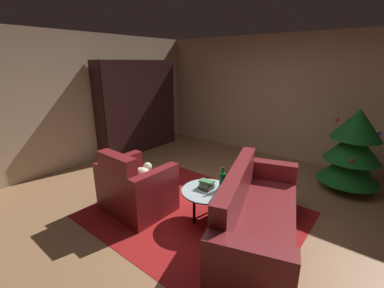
% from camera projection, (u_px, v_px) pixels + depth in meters
% --- Properties ---
extents(ground_plane, '(7.12, 7.12, 0.00)m').
position_uv_depth(ground_plane, '(204.00, 209.00, 3.68)').
color(ground_plane, '#9B6E49').
extents(wall_back, '(6.05, 0.06, 2.53)m').
position_uv_depth(wall_back, '(285.00, 98.00, 5.38)').
color(wall_back, tan).
rests_on(wall_back, ground).
extents(wall_left, '(0.06, 5.67, 2.53)m').
position_uv_depth(wall_left, '(82.00, 101.00, 5.07)').
color(wall_left, tan).
rests_on(wall_left, ground).
extents(area_rug, '(2.67, 2.24, 0.01)m').
position_uv_depth(area_rug, '(195.00, 214.00, 3.55)').
color(area_rug, maroon).
rests_on(area_rug, ground).
extents(bookshelf_unit, '(0.40, 1.98, 2.03)m').
position_uv_depth(bookshelf_unit, '(143.00, 108.00, 5.97)').
color(bookshelf_unit, black).
rests_on(bookshelf_unit, ground).
extents(armchair_red, '(0.92, 0.76, 0.90)m').
position_uv_depth(armchair_red, '(136.00, 189.00, 3.58)').
color(armchair_red, maroon).
rests_on(armchair_red, ground).
extents(couch_red, '(1.33, 2.16, 0.86)m').
position_uv_depth(couch_red, '(256.00, 218.00, 2.96)').
color(couch_red, maroon).
rests_on(couch_red, ground).
extents(coffee_table, '(0.67, 0.67, 0.44)m').
position_uv_depth(coffee_table, '(208.00, 193.00, 3.31)').
color(coffee_table, black).
rests_on(coffee_table, ground).
extents(book_stack_on_table, '(0.19, 0.18, 0.11)m').
position_uv_depth(book_stack_on_table, '(207.00, 185.00, 3.31)').
color(book_stack_on_table, gray).
rests_on(book_stack_on_table, coffee_table).
extents(bottle_on_table, '(0.07, 0.07, 0.31)m').
position_uv_depth(bottle_on_table, '(222.00, 181.00, 3.27)').
color(bottle_on_table, '#10572B').
rests_on(bottle_on_table, coffee_table).
extents(decorated_tree, '(0.92, 0.92, 1.33)m').
position_uv_depth(decorated_tree, '(353.00, 149.00, 4.05)').
color(decorated_tree, brown).
rests_on(decorated_tree, ground).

